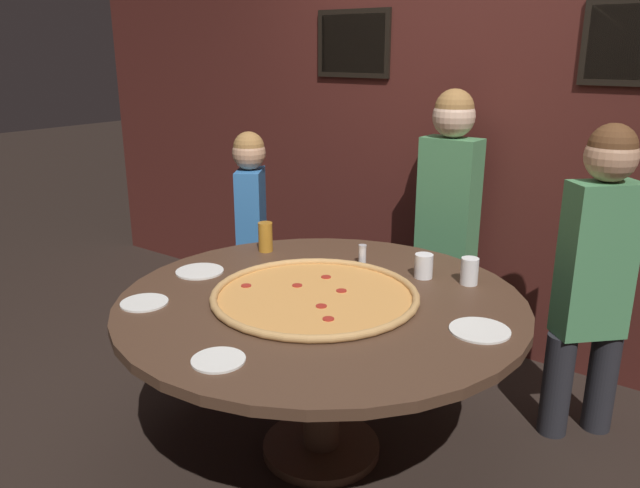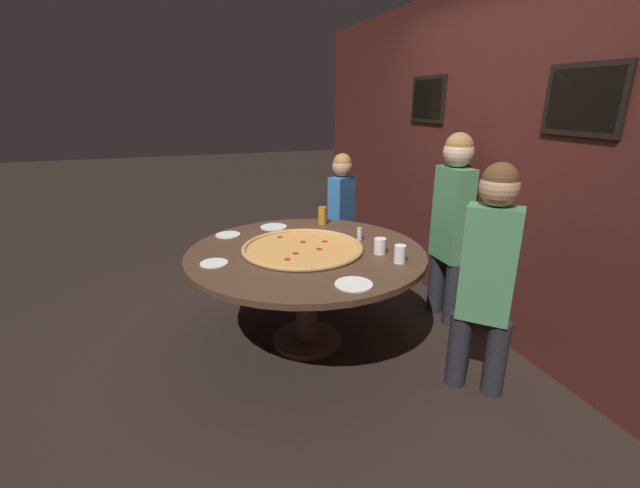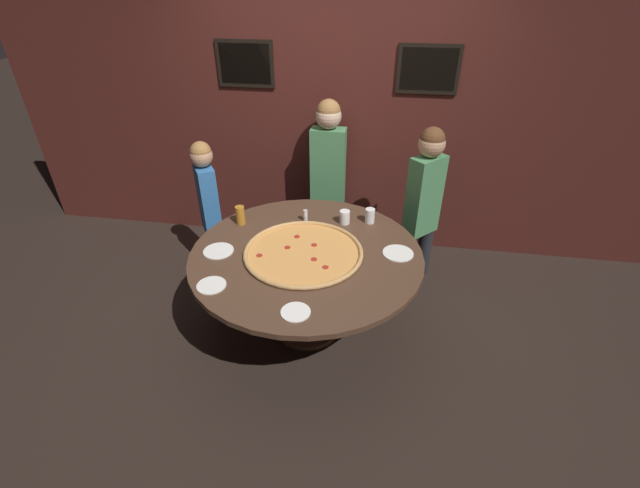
% 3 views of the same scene
% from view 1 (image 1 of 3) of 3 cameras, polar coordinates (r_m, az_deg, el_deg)
% --- Properties ---
extents(ground_plane, '(24.00, 24.00, 0.00)m').
position_cam_1_polar(ground_plane, '(2.95, 0.11, -18.34)').
color(ground_plane, black).
extents(back_wall, '(6.40, 0.08, 2.60)m').
position_cam_1_polar(back_wall, '(3.67, 13.90, 10.42)').
color(back_wall, '#4C1E19').
rests_on(back_wall, ground_plane).
extents(dining_table, '(1.68, 1.68, 0.74)m').
position_cam_1_polar(dining_table, '(2.63, 0.11, -7.32)').
color(dining_table, '#4C3323').
rests_on(dining_table, ground_plane).
extents(giant_pizza, '(0.86, 0.86, 0.03)m').
position_cam_1_polar(giant_pizza, '(2.57, -0.47, -4.69)').
color(giant_pizza, '#E0994C').
rests_on(giant_pizza, dining_table).
extents(drink_cup_near_right, '(0.08, 0.08, 0.11)m').
position_cam_1_polar(drink_cup_near_right, '(2.82, 9.46, -1.99)').
color(drink_cup_near_right, white).
rests_on(drink_cup_near_right, dining_table).
extents(drink_cup_front_edge, '(0.07, 0.07, 0.15)m').
position_cam_1_polar(drink_cup_front_edge, '(3.15, -5.01, 0.65)').
color(drink_cup_front_edge, '#BC7A23').
rests_on(drink_cup_front_edge, dining_table).
extents(drink_cup_by_shaker, '(0.08, 0.08, 0.12)m').
position_cam_1_polar(drink_cup_by_shaker, '(2.78, 13.51, -2.43)').
color(drink_cup_by_shaker, white).
rests_on(drink_cup_by_shaker, dining_table).
extents(white_plate_right_side, '(0.22, 0.22, 0.01)m').
position_cam_1_polar(white_plate_right_side, '(2.36, 14.40, -7.64)').
color(white_plate_right_side, white).
rests_on(white_plate_right_side, dining_table).
extents(white_plate_far_back, '(0.18, 0.18, 0.01)m').
position_cam_1_polar(white_plate_far_back, '(2.11, -9.27, -10.43)').
color(white_plate_far_back, white).
rests_on(white_plate_far_back, dining_table).
extents(white_plate_near_front, '(0.19, 0.19, 0.01)m').
position_cam_1_polar(white_plate_near_front, '(2.62, -15.76, -5.18)').
color(white_plate_near_front, white).
rests_on(white_plate_near_front, dining_table).
extents(white_plate_beside_cup, '(0.22, 0.22, 0.01)m').
position_cam_1_polar(white_plate_beside_cup, '(2.92, -10.94, -2.47)').
color(white_plate_beside_cup, white).
rests_on(white_plate_beside_cup, dining_table).
extents(condiment_shaker, '(0.04, 0.04, 0.10)m').
position_cam_1_polar(condiment_shaker, '(2.96, 3.90, -0.97)').
color(condiment_shaker, silver).
rests_on(condiment_shaker, dining_table).
extents(diner_side_right, '(0.38, 0.23, 1.52)m').
position_cam_1_polar(diner_side_right, '(3.55, 11.62, 3.07)').
color(diner_side_right, '#232328').
rests_on(diner_side_right, ground_plane).
extents(diner_far_left, '(0.27, 0.33, 1.28)m').
position_cam_1_polar(diner_far_left, '(3.68, -6.28, 1.63)').
color(diner_far_left, '#232328').
rests_on(diner_far_left, ground_plane).
extents(diner_far_right, '(0.34, 0.35, 1.44)m').
position_cam_1_polar(diner_far_right, '(2.96, 23.89, -1.95)').
color(diner_far_right, '#232328').
rests_on(diner_far_right, ground_plane).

